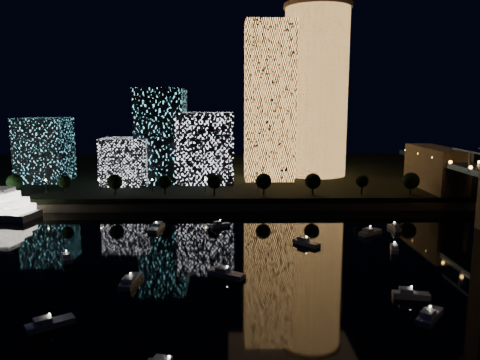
# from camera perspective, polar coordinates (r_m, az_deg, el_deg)

# --- Properties ---
(ground) EXTENTS (520.00, 520.00, 0.00)m
(ground) POSITION_cam_1_polar(r_m,az_deg,el_deg) (109.12, 11.63, -13.32)
(ground) COLOR black
(ground) RESTS_ON ground
(far_bank) EXTENTS (420.00, 160.00, 5.00)m
(far_bank) POSITION_cam_1_polar(r_m,az_deg,el_deg) (262.09, 3.97, 0.73)
(far_bank) COLOR black
(far_bank) RESTS_ON ground
(seawall) EXTENTS (420.00, 6.00, 3.00)m
(seawall) POSITION_cam_1_polar(r_m,az_deg,el_deg) (185.99, 6.10, -3.18)
(seawall) COLOR #6B5E4C
(seawall) RESTS_ON ground
(tower_cylindrical) EXTENTS (34.00, 34.00, 84.79)m
(tower_cylindrical) POSITION_cam_1_polar(r_m,az_deg,el_deg) (243.58, 9.21, 10.61)
(tower_cylindrical) COLOR #FFA951
(tower_cylindrical) RESTS_ON far_bank
(tower_rectangular) EXTENTS (23.36, 23.36, 74.32)m
(tower_rectangular) POSITION_cam_1_polar(r_m,az_deg,el_deg) (228.40, 3.57, 9.45)
(tower_rectangular) COLOR #FFA951
(tower_rectangular) RESTS_ON far_bank
(midrise_blocks) EXTENTS (100.40, 32.48, 43.47)m
(midrise_blocks) POSITION_cam_1_polar(r_m,az_deg,el_deg) (224.73, -11.61, 4.23)
(midrise_blocks) COLOR white
(midrise_blocks) RESTS_ON far_bank
(motorboats) EXTENTS (122.89, 91.40, 2.78)m
(motorboats) POSITION_cam_1_polar(r_m,az_deg,el_deg) (122.59, 4.05, -10.16)
(motorboats) COLOR silver
(motorboats) RESTS_ON ground
(esplanade_trees) EXTENTS (166.57, 6.87, 8.94)m
(esplanade_trees) POSITION_cam_1_polar(r_m,az_deg,el_deg) (188.69, -1.59, -0.18)
(esplanade_trees) COLOR black
(esplanade_trees) RESTS_ON far_bank
(street_lamps) EXTENTS (132.70, 0.70, 5.65)m
(street_lamps) POSITION_cam_1_polar(r_m,az_deg,el_deg) (195.13, -4.27, -0.31)
(street_lamps) COLOR black
(street_lamps) RESTS_ON far_bank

